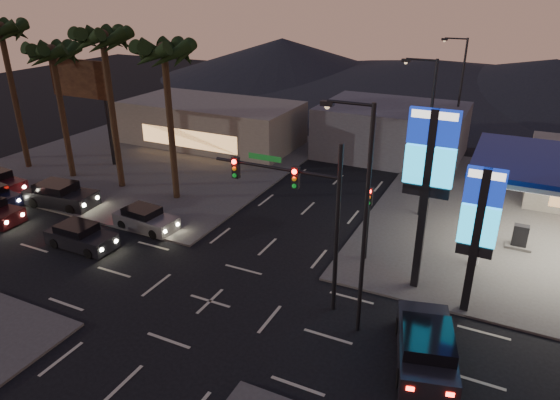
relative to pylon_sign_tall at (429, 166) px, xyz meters
The scene contains 23 objects.
ground 11.97m from the pylon_sign_tall, 147.09° to the right, with size 140.00×140.00×0.00m, color black.
corner_lot_nw 27.40m from the pylon_sign_tall, 156.80° to the left, with size 24.00×24.00×0.12m, color #47443F.
pylon_sign_tall is the anchor object (origin of this frame).
pylon_sign_short 3.20m from the pylon_sign_tall, 21.80° to the right, with size 1.60×0.35×7.00m.
traffic_signal_mast 6.02m from the pylon_sign_tall, 143.48° to the right, with size 6.10×0.39×8.00m.
pedestal_signal 4.82m from the pylon_sign_tall, 153.73° to the left, with size 0.32×0.39×4.30m.
streetlight_near 4.86m from the pylon_sign_tall, 110.76° to the right, with size 2.14×0.25×10.00m.
streetlight_mid 8.70m from the pylon_sign_tall, 101.35° to the left, with size 2.14×0.25×10.00m.
streetlight_far 22.57m from the pylon_sign_tall, 94.34° to the left, with size 2.14×0.25×10.00m.
palm_a 18.21m from the pylon_sign_tall, 167.12° to the left, with size 4.41×4.41×10.86m.
palm_b 23.13m from the pylon_sign_tall, 169.92° to the left, with size 4.41×4.41×11.46m.
palm_c 27.90m from the pylon_sign_tall, behind, with size 4.41×4.41×10.26m.
palm_d 32.96m from the pylon_sign_tall, behind, with size 4.41×4.41×11.66m.
billboard 29.95m from the pylon_sign_tall, 165.50° to the left, with size 6.00×0.30×8.50m.
building_far_west 28.25m from the pylon_sign_tall, 143.75° to the left, with size 16.00×8.00×4.00m, color #726B5B.
building_far_mid 21.91m from the pylon_sign_tall, 107.59° to the left, with size 12.00×9.00×4.40m, color #4C4C51.
hill_left 64.06m from the pylon_sign_tall, 121.58° to the left, with size 40.00×40.00×6.00m, color black.
hill_right 55.02m from the pylon_sign_tall, 83.20° to the left, with size 50.00×50.00×5.00m, color black.
hill_center 55.33m from the pylon_sign_tall, 98.86° to the left, with size 60.00×60.00×4.00m, color black.
car_lane_a_front 19.49m from the pylon_sign_tall, 167.16° to the right, with size 4.26×1.83×1.38m.
car_lane_b_front 17.34m from the pylon_sign_tall, behind, with size 4.27×2.02×1.36m.
car_lane_b_mid 24.52m from the pylon_sign_tall, behind, with size 5.12×2.51×1.62m.
suv_station 7.89m from the pylon_sign_tall, 74.07° to the right, with size 3.24×5.33×1.67m.
Camera 1 is at (11.71, -16.49, 13.86)m, focal length 32.00 mm.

